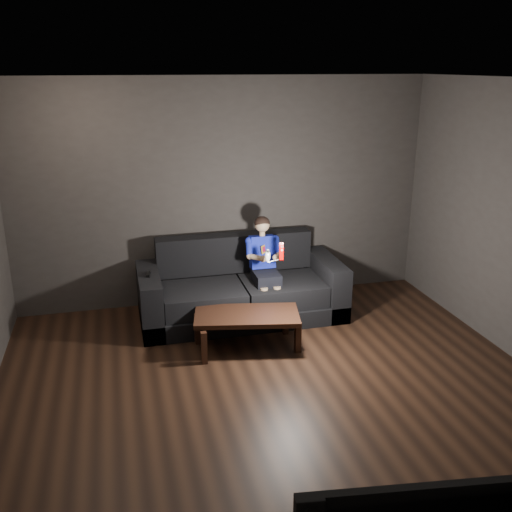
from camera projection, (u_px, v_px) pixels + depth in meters
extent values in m
plane|color=black|center=(283.00, 405.00, 4.96)|extent=(5.00, 5.00, 0.00)
cube|color=#3A3432|center=(224.00, 193.00, 6.82)|extent=(5.00, 0.04, 2.70)
cube|color=#3A3432|center=(472.00, 459.00, 2.23)|extent=(5.00, 0.04, 2.70)
cube|color=silver|center=(289.00, 81.00, 4.09)|extent=(5.00, 5.00, 0.02)
cube|color=black|center=(241.00, 309.00, 6.66)|extent=(2.32, 1.00, 0.20)
cube|color=black|center=(203.00, 298.00, 6.38)|extent=(0.91, 0.71, 0.24)
cube|color=black|center=(282.00, 291.00, 6.60)|extent=(0.91, 0.71, 0.24)
cube|color=black|center=(234.00, 252.00, 6.83)|extent=(1.86, 0.23, 0.45)
cube|color=black|center=(150.00, 300.00, 6.35)|extent=(0.23, 1.00, 0.63)
cube|color=black|center=(326.00, 283.00, 6.83)|extent=(0.23, 1.00, 0.63)
cube|color=black|center=(266.00, 278.00, 6.48)|extent=(0.28, 0.36, 0.13)
cube|color=#09239B|center=(262.00, 252.00, 6.57)|extent=(0.28, 0.20, 0.39)
cube|color=gold|center=(264.00, 249.00, 6.47)|extent=(0.09, 0.09, 0.09)
cube|color=#B21437|center=(264.00, 249.00, 6.47)|extent=(0.06, 0.06, 0.06)
cylinder|color=tan|center=(262.00, 234.00, 6.50)|extent=(0.07, 0.07, 0.06)
sphere|color=tan|center=(262.00, 225.00, 6.46)|extent=(0.17, 0.17, 0.17)
ellipsoid|color=black|center=(262.00, 223.00, 6.47)|extent=(0.18, 0.18, 0.15)
cylinder|color=#09239B|center=(249.00, 249.00, 6.45)|extent=(0.07, 0.21, 0.18)
cylinder|color=#09239B|center=(278.00, 246.00, 6.53)|extent=(0.07, 0.21, 0.18)
cylinder|color=tan|center=(256.00, 256.00, 6.34)|extent=(0.13, 0.22, 0.10)
cylinder|color=tan|center=(278.00, 254.00, 6.39)|extent=(0.13, 0.22, 0.10)
sphere|color=tan|center=(263.00, 259.00, 6.27)|extent=(0.08, 0.08, 0.08)
sphere|color=tan|center=(276.00, 258.00, 6.30)|extent=(0.08, 0.08, 0.08)
cylinder|color=tan|center=(264.00, 301.00, 6.35)|extent=(0.08, 0.08, 0.32)
cylinder|color=tan|center=(277.00, 300.00, 6.39)|extent=(0.08, 0.08, 0.32)
cube|color=#E20200|center=(281.00, 251.00, 6.07)|extent=(0.06, 0.08, 0.19)
cube|color=#780605|center=(282.00, 247.00, 6.04)|extent=(0.03, 0.02, 0.03)
cylinder|color=white|center=(282.00, 253.00, 6.06)|extent=(0.02, 0.01, 0.02)
ellipsoid|color=white|center=(268.00, 256.00, 6.06)|extent=(0.08, 0.10, 0.15)
cylinder|color=black|center=(269.00, 252.00, 6.01)|extent=(0.03, 0.01, 0.03)
cube|color=black|center=(148.00, 274.00, 6.19)|extent=(0.06, 0.15, 0.03)
cube|color=black|center=(148.00, 271.00, 6.23)|extent=(0.02, 0.02, 0.00)
cube|color=black|center=(247.00, 316.00, 5.84)|extent=(1.15, 0.73, 0.05)
cube|color=black|center=(204.00, 348.00, 5.59)|extent=(0.06, 0.06, 0.34)
cube|color=black|center=(298.00, 337.00, 5.82)|extent=(0.06, 0.06, 0.34)
cube|color=black|center=(197.00, 329.00, 5.99)|extent=(0.06, 0.06, 0.34)
cube|color=black|center=(285.00, 319.00, 6.22)|extent=(0.06, 0.06, 0.34)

